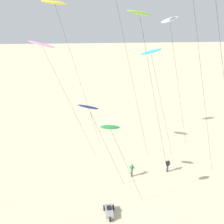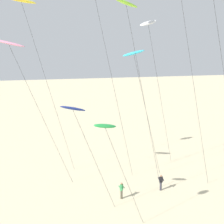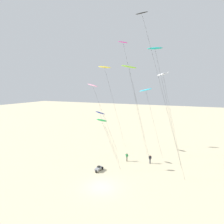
# 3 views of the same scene
# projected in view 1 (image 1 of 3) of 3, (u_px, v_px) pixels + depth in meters

# --- Properties ---
(kite_pink) EXTENTS (7.19, 1.66, 15.28)m
(kite_pink) POSITION_uv_depth(u_px,v_px,m) (42.00, 45.00, 30.30)
(kite_pink) COLOR pink
(kite_pink) RESTS_ON ground
(kite_lime) EXTENTS (5.65, 2.05, 18.55)m
(kite_lime) POSITION_uv_depth(u_px,v_px,m) (140.00, 15.00, 26.08)
(kite_lime) COLOR #8CD833
(kite_lime) RESTS_ON ground
(kite_navy) EXTENTS (4.79, 1.13, 9.96)m
(kite_navy) POSITION_uv_depth(u_px,v_px,m) (89.00, 108.00, 26.99)
(kite_navy) COLOR navy
(kite_navy) RESTS_ON ground
(kite_white) EXTENTS (5.15, 1.41, 17.68)m
(kite_white) POSITION_uv_depth(u_px,v_px,m) (170.00, 22.00, 33.53)
(kite_white) COLOR white
(kite_white) RESTS_ON ground
(kite_cyan) EXTENTS (4.99, 1.18, 14.30)m
(kite_cyan) POSITION_uv_depth(u_px,v_px,m) (151.00, 53.00, 31.55)
(kite_cyan) COLOR #33BFE0
(kite_cyan) RESTS_ON ground
(kite_green) EXTENTS (4.41, 1.15, 9.10)m
(kite_green) POSITION_uv_depth(u_px,v_px,m) (110.00, 128.00, 24.54)
(kite_green) COLOR green
(kite_green) RESTS_ON ground
(kite_yellow) EXTENTS (6.63, 1.64, 19.45)m
(kite_yellow) POSITION_uv_depth(u_px,v_px,m) (55.00, 4.00, 32.18)
(kite_yellow) COLOR yellow
(kite_yellow) RESTS_ON ground
(kite_flyer_nearest) EXTENTS (0.73, 0.73, 1.67)m
(kite_flyer_nearest) POSITION_uv_depth(u_px,v_px,m) (132.00, 170.00, 32.31)
(kite_flyer_nearest) COLOR #4C4738
(kite_flyer_nearest) RESTS_ON ground
(kite_flyer_middle) EXTENTS (0.56, 0.53, 1.67)m
(kite_flyer_middle) POSITION_uv_depth(u_px,v_px,m) (168.00, 165.00, 33.23)
(kite_flyer_middle) COLOR #33333D
(kite_flyer_middle) RESTS_ON ground
(beach_buggy) EXTENTS (1.04, 2.06, 0.82)m
(beach_buggy) POSITION_uv_depth(u_px,v_px,m) (109.00, 211.00, 26.58)
(beach_buggy) COLOR gray
(beach_buggy) RESTS_ON ground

